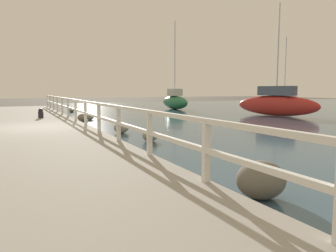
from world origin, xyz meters
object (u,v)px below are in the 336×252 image
object	(u,v)px
sailboat_red	(276,103)
sailboat_gray	(284,99)
sailboat_green	(175,101)
mooring_bollard	(41,113)

from	to	relation	value
sailboat_red	sailboat_gray	world-z (taller)	sailboat_gray
sailboat_red	sailboat_green	world-z (taller)	sailboat_green
mooring_bollard	sailboat_red	bearing A→B (deg)	-5.56
sailboat_gray	sailboat_green	bearing A→B (deg)	173.57
mooring_bollard	sailboat_red	distance (m)	14.40
sailboat_red	sailboat_gray	xyz separation A→B (m)	(11.48, 10.85, -0.06)
mooring_bollard	sailboat_green	size ratio (longest dim) A/B	0.06
sailboat_red	sailboat_gray	bearing A→B (deg)	26.77
sailboat_gray	sailboat_green	xyz separation A→B (m)	(-14.10, -1.21, -0.04)
sailboat_red	sailboat_green	xyz separation A→B (m)	(-2.62, 9.63, -0.09)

